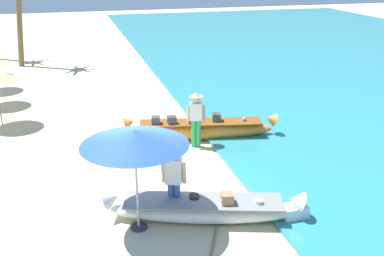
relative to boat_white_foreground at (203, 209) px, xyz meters
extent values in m
plane|color=beige|center=(-0.92, 1.46, -0.27)|extent=(80.00, 80.00, 0.00)
ellipsoid|color=white|center=(-0.01, 0.00, -0.04)|extent=(4.14, 1.95, 0.46)
cone|color=white|center=(-1.92, 0.59, 0.24)|extent=(0.54, 0.57, 0.54)
cone|color=white|center=(1.90, -0.58, 0.24)|extent=(0.54, 0.57, 0.54)
cube|color=gray|center=(-0.01, 0.00, 0.19)|extent=(3.52, 1.77, 0.04)
cylinder|color=silver|center=(1.11, -0.43, 0.24)|extent=(0.18, 0.18, 0.10)
cube|color=#9E754C|center=(0.46, -0.23, 0.32)|extent=(0.31, 0.33, 0.25)
cylinder|color=#2D2D33|center=(-0.17, 0.16, 0.24)|extent=(0.21, 0.21, 0.10)
ellipsoid|color=orange|center=(1.29, 4.61, 0.01)|extent=(4.60, 1.54, 0.56)
cone|color=orange|center=(-0.90, 5.03, 0.34)|extent=(0.48, 0.48, 0.49)
cone|color=orange|center=(3.47, 4.19, 0.34)|extent=(0.48, 0.48, 0.49)
cube|color=brown|center=(1.29, 4.61, 0.29)|extent=(3.89, 1.41, 0.04)
sphere|color=tan|center=(2.62, 4.33, 0.36)|extent=(0.14, 0.14, 0.14)
cube|color=#424247|center=(1.79, 4.56, 0.42)|extent=(0.33, 0.36, 0.27)
cube|color=#B73333|center=(1.01, 4.54, 0.40)|extent=(0.34, 0.35, 0.22)
cube|color=#424247|center=(0.37, 4.68, 0.42)|extent=(0.26, 0.25, 0.26)
cube|color=#424247|center=(-0.12, 4.81, 0.41)|extent=(0.31, 0.31, 0.25)
cylinder|color=green|center=(1.03, 4.00, 0.16)|extent=(0.14, 0.14, 0.87)
cylinder|color=green|center=(0.89, 4.03, 0.16)|extent=(0.14, 0.14, 0.87)
cube|color=silver|center=(0.96, 4.02, 0.86)|extent=(0.40, 0.30, 0.53)
cylinder|color=tan|center=(1.18, 3.95, 0.81)|extent=(0.13, 0.20, 0.48)
cylinder|color=tan|center=(0.73, 4.05, 0.81)|extent=(0.13, 0.20, 0.48)
sphere|color=tan|center=(0.96, 4.02, 1.25)|extent=(0.22, 0.22, 0.22)
cylinder|color=tan|center=(0.96, 4.02, 1.33)|extent=(0.44, 0.44, 0.02)
cone|color=tan|center=(0.96, 4.02, 1.40)|extent=(0.26, 0.26, 0.12)
cylinder|color=#3D5BA8|center=(-0.64, 0.39, 0.13)|extent=(0.14, 0.14, 0.81)
cylinder|color=#3D5BA8|center=(-0.51, 0.34, 0.13)|extent=(0.14, 0.14, 0.81)
cube|color=silver|center=(-0.58, 0.36, 0.83)|extent=(0.42, 0.34, 0.58)
cylinder|color=beige|center=(-0.78, 0.47, 0.78)|extent=(0.16, 0.22, 0.53)
cylinder|color=beige|center=(-0.36, 0.29, 0.78)|extent=(0.16, 0.22, 0.53)
sphere|color=beige|center=(-0.58, 0.36, 1.24)|extent=(0.22, 0.22, 0.22)
cylinder|color=#B7B7BC|center=(-1.43, 0.05, 0.85)|extent=(0.05, 0.05, 2.23)
cone|color=blue|center=(-1.43, 0.05, 1.82)|extent=(2.20, 2.20, 0.32)
cylinder|color=#333338|center=(-1.43, 0.05, -0.24)|extent=(0.36, 0.36, 0.06)
cylinder|color=brown|center=(-4.72, 16.92, 3.02)|extent=(0.80, 0.28, 6.60)
cube|color=silver|center=(1.91, -0.56, -0.09)|extent=(0.57, 0.38, 0.37)
cylinder|color=#8E6B47|center=(-0.05, -0.90, -0.24)|extent=(0.68, 1.39, 0.05)
ellipsoid|color=#2D60B7|center=(0.26, -0.21, -0.24)|extent=(0.41, 0.33, 0.03)
camera|label=1|loc=(-2.54, -8.37, 5.20)|focal=42.88mm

